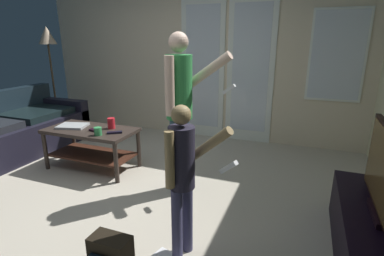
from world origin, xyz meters
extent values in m
cube|color=#B4AB98|center=(0.00, 0.00, -0.01)|extent=(5.31, 4.82, 0.02)
cube|color=beige|center=(0.00, 2.38, 1.35)|extent=(5.31, 0.06, 2.70)
cube|color=white|center=(0.16, 2.34, 1.06)|extent=(0.70, 0.02, 2.17)
cube|color=silver|center=(0.16, 2.32, 1.11)|extent=(0.54, 0.01, 1.87)
cube|color=white|center=(0.91, 2.34, 1.06)|extent=(0.70, 0.02, 2.17)
cube|color=silver|center=(0.91, 2.32, 1.11)|extent=(0.54, 0.01, 1.87)
cube|color=white|center=(2.05, 2.34, 1.33)|extent=(0.71, 0.02, 1.22)
cube|color=silver|center=(2.05, 2.32, 1.33)|extent=(0.65, 0.01, 1.16)
cube|color=black|center=(-2.00, 0.54, 0.22)|extent=(0.93, 2.12, 0.45)
cube|color=black|center=(-2.00, 1.52, 0.30)|extent=(0.93, 0.16, 0.61)
cube|color=black|center=(-1.96, 0.99, 0.49)|extent=(0.70, 0.83, 0.09)
cube|color=#2F2621|center=(-0.67, 0.60, 0.48)|extent=(1.09, 0.55, 0.04)
cube|color=#3F2015|center=(-0.67, 0.60, 0.18)|extent=(1.01, 0.47, 0.02)
cylinder|color=#2F2621|center=(-1.18, 0.36, 0.23)|extent=(0.05, 0.05, 0.46)
cylinder|color=#2F2621|center=(-0.15, 0.36, 0.23)|extent=(0.05, 0.05, 0.46)
cylinder|color=#2F2621|center=(-1.18, 0.84, 0.23)|extent=(0.05, 0.05, 0.46)
cylinder|color=#2F2621|center=(-0.15, 0.84, 0.23)|extent=(0.05, 0.05, 0.46)
cube|color=black|center=(2.25, -0.08, 0.20)|extent=(0.44, 1.42, 0.40)
cube|color=black|center=(2.25, -0.08, 0.42)|extent=(0.08, 0.35, 0.04)
cube|color=#4C3819|center=(2.24, -0.08, 0.72)|extent=(0.00, 0.95, 0.51)
cylinder|color=#2A414D|center=(0.56, 0.38, 0.39)|extent=(0.11, 0.11, 0.79)
cylinder|color=#2A414D|center=(0.58, 0.55, 0.39)|extent=(0.11, 0.11, 0.79)
cylinder|color=#318D45|center=(0.57, 0.47, 1.10)|extent=(0.26, 0.26, 0.62)
sphere|color=beige|center=(0.57, 0.47, 1.52)|extent=(0.19, 0.19, 0.19)
cylinder|color=beige|center=(0.55, 0.30, 1.13)|extent=(0.09, 0.09, 0.55)
cylinder|color=beige|center=(0.81, 0.62, 1.25)|extent=(0.51, 0.14, 0.39)
cube|color=white|center=(1.03, 0.59, 1.09)|extent=(0.14, 0.05, 0.11)
cylinder|color=#3A395A|center=(0.96, -0.50, 0.28)|extent=(0.08, 0.08, 0.56)
cylinder|color=#3A395A|center=(1.00, -0.38, 0.28)|extent=(0.08, 0.08, 0.56)
cylinder|color=#252231|center=(0.98, -0.44, 0.78)|extent=(0.18, 0.18, 0.44)
sphere|color=#92784C|center=(0.98, -0.44, 1.08)|extent=(0.13, 0.13, 0.13)
cylinder|color=#92784C|center=(0.95, -0.56, 0.80)|extent=(0.06, 0.06, 0.39)
cylinder|color=#92784C|center=(1.16, -0.36, 0.87)|extent=(0.34, 0.15, 0.30)
cube|color=white|center=(1.30, -0.40, 0.74)|extent=(0.13, 0.07, 0.11)
cylinder|color=#293232|center=(-2.36, 1.75, 0.01)|extent=(0.26, 0.26, 0.02)
cylinder|color=brown|center=(-2.36, 1.75, 0.75)|extent=(0.03, 0.03, 1.50)
cone|color=beige|center=(-2.36, 1.75, 1.60)|extent=(0.29, 0.29, 0.28)
cube|color=black|center=(0.57, -0.75, 0.12)|extent=(0.28, 0.16, 0.25)
cube|color=#AFB4B6|center=(-0.93, 0.59, 0.52)|extent=(0.39, 0.33, 0.03)
cylinder|color=red|center=(-0.44, 0.71, 0.57)|extent=(0.09, 0.09, 0.13)
cylinder|color=#31884A|center=(-0.42, 0.43, 0.55)|extent=(0.09, 0.09, 0.09)
cube|color=black|center=(-0.29, 0.55, 0.52)|extent=(0.17, 0.14, 0.02)
cube|color=black|center=(-0.54, 0.54, 0.52)|extent=(0.18, 0.08, 0.02)
camera|label=1|loc=(1.72, -2.16, 1.55)|focal=27.83mm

